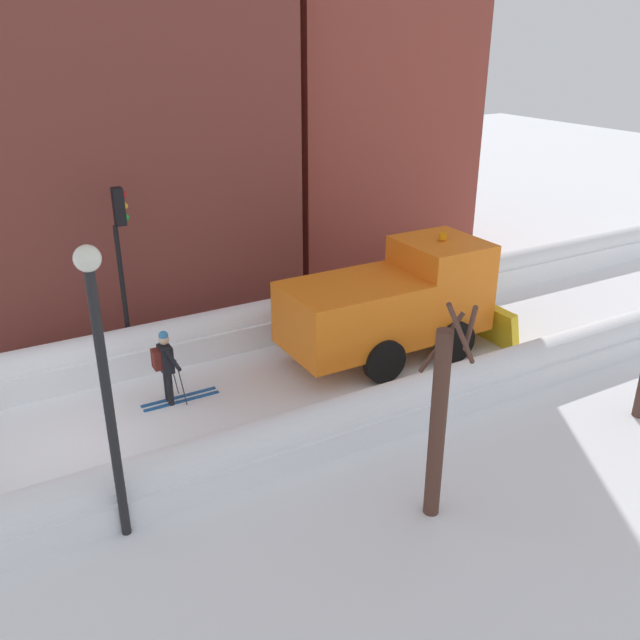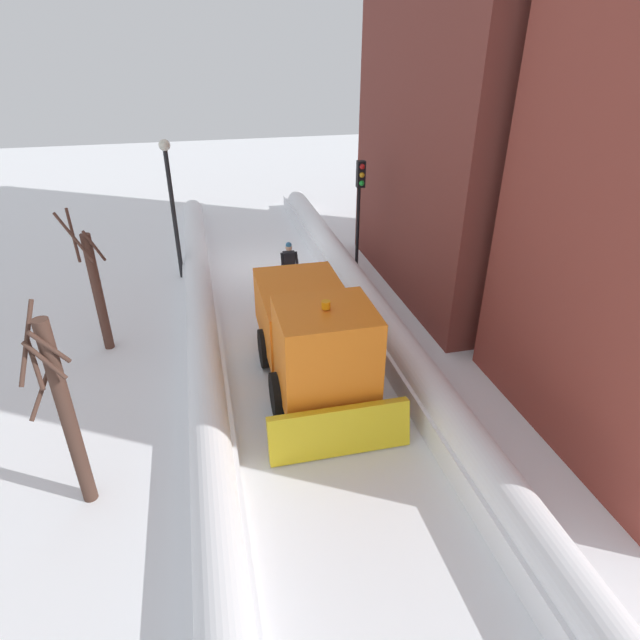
# 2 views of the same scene
# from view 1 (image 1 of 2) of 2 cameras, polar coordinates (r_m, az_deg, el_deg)

# --- Properties ---
(ground_plane) EXTENTS (80.00, 80.00, 0.00)m
(ground_plane) POSITION_cam_1_polar(r_m,az_deg,el_deg) (18.90, 10.74, -1.79)
(ground_plane) COLOR white
(snowbank_left) EXTENTS (1.10, 36.00, 1.11)m
(snowbank_left) POSITION_cam_1_polar(r_m,az_deg,el_deg) (20.63, 6.11, 2.21)
(snowbank_left) COLOR white
(snowbank_left) RESTS_ON ground
(snowbank_right) EXTENTS (1.10, 36.00, 0.97)m
(snowbank_right) POSITION_cam_1_polar(r_m,az_deg,el_deg) (17.00, 16.59, -3.85)
(snowbank_right) COLOR white
(snowbank_right) RESTS_ON ground
(building_brick_mid) EXTENTS (6.41, 6.85, 16.11)m
(building_brick_mid) POSITION_cam_1_polar(r_m,az_deg,el_deg) (24.59, 2.59, 23.73)
(building_brick_mid) COLOR brown
(building_brick_mid) RESTS_ON ground
(plow_truck) EXTENTS (3.20, 5.98, 3.12)m
(plow_truck) POSITION_cam_1_polar(r_m,az_deg,el_deg) (17.42, 6.48, 1.56)
(plow_truck) COLOR orange
(plow_truck) RESTS_ON ground
(skier) EXTENTS (0.62, 1.80, 1.81)m
(skier) POSITION_cam_1_polar(r_m,az_deg,el_deg) (15.55, -12.92, -3.64)
(skier) COLOR black
(skier) RESTS_ON ground
(traffic_light_pole) EXTENTS (0.28, 0.42, 4.49)m
(traffic_light_pole) POSITION_cam_1_polar(r_m,az_deg,el_deg) (17.11, -16.46, 6.26)
(traffic_light_pole) COLOR black
(traffic_light_pole) RESTS_ON ground
(street_lamp) EXTENTS (0.40, 0.40, 5.13)m
(street_lamp) POSITION_cam_1_polar(r_m,az_deg,el_deg) (10.77, -17.94, -3.50)
(street_lamp) COLOR black
(street_lamp) RESTS_ON ground
(bare_tree_near) EXTENTS (1.06, 1.02, 4.23)m
(bare_tree_near) POSITION_cam_1_polar(r_m,az_deg,el_deg) (11.55, 10.07, -8.24)
(bare_tree_near) COLOR #4D2F26
(bare_tree_near) RESTS_ON ground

